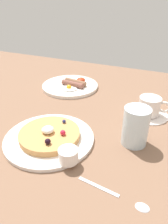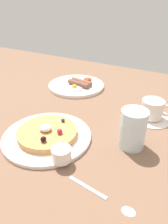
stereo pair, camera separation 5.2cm
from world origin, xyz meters
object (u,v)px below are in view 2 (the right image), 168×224
Objects in this scene: coffee_cup at (153,108)px; pancake_plate at (47,136)px; water_glass at (133,129)px; coffee_saucer at (151,117)px; syrup_ramekin at (61,154)px; breakfast_plate at (76,86)px; teaspoon at (112,201)px.

pancake_plate is at bearing -132.24° from coffee_cup.
coffee_saucer is at bearing 86.19° from water_glass.
water_glass reaches higher than syrup_ramekin.
coffee_saucer is (0.35, -0.10, -0.00)m from breakfast_plate.
breakfast_plate is at bearing 128.40° from teaspoon.
water_glass is at bearing -94.44° from coffee_cup.
syrup_ramekin is 0.19m from water_glass.
breakfast_plate is 1.52× the size of teaspoon.
breakfast_plate is 0.36m from coffee_saucer.
coffee_cup is at bearing 92.02° from teaspoon.
coffee_cup is (0.23, 0.25, 0.03)m from pancake_plate.
pancake_plate is 0.34m from coffee_saucer.
pancake_plate is 0.34m from coffee_cup.
coffee_saucer is at bearing -16.21° from breakfast_plate.
breakfast_plate is (-0.12, 0.36, 0.00)m from pancake_plate.
syrup_ramekin reaches higher than breakfast_plate.
syrup_ramekin reaches higher than teaspoon.
pancake_plate is 0.26m from teaspoon.
pancake_plate is 2.33× the size of water_glass.
coffee_cup reaches higher than teaspoon.
pancake_plate is 2.47× the size of coffee_cup.
pancake_plate is at bearing -158.53° from water_glass.
breakfast_plate is 0.44m from water_glass.
pancake_plate reaches higher than coffee_saucer.
breakfast_plate is 2.37× the size of coffee_cup.
pancake_plate is at bearing 146.79° from syrup_ramekin.
breakfast_plate is at bearing 163.79° from coffee_saucer.
syrup_ramekin reaches higher than coffee_saucer.
coffee_saucer is at bearing 92.32° from teaspoon.
water_glass is at bearing -93.81° from coffee_saucer.
coffee_cup is (0.00, 0.00, 0.03)m from coffee_saucer.
coffee_cup is at bearing 47.76° from pancake_plate.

